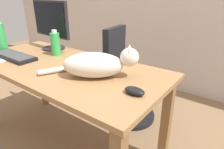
# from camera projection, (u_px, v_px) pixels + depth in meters

# --- Properties ---
(ground_plane) EXTENTS (8.00, 8.00, 0.00)m
(ground_plane) POSITION_uv_depth(u_px,v_px,m) (69.00, 143.00, 1.67)
(ground_plane) COLOR #846647
(desk) EXTENTS (1.54, 0.69, 0.71)m
(desk) POSITION_uv_depth(u_px,v_px,m) (62.00, 77.00, 1.43)
(desk) COLOR #9E7247
(desk) RESTS_ON ground_plane
(office_chair) EXTENTS (0.48, 0.48, 0.90)m
(office_chair) POSITION_uv_depth(u_px,v_px,m) (127.00, 82.00, 1.90)
(office_chair) COLOR black
(office_chair) RESTS_ON ground_plane
(monitor) EXTENTS (0.48, 0.20, 0.42)m
(monitor) POSITION_uv_depth(u_px,v_px,m) (51.00, 23.00, 1.69)
(monitor) COLOR #232328
(monitor) RESTS_ON desk
(keyboard) EXTENTS (0.44, 0.15, 0.03)m
(keyboard) POSITION_uv_depth(u_px,v_px,m) (13.00, 56.00, 1.53)
(keyboard) COLOR black
(keyboard) RESTS_ON desk
(cat) EXTENTS (0.52, 0.38, 0.20)m
(cat) POSITION_uv_depth(u_px,v_px,m) (97.00, 64.00, 1.15)
(cat) COLOR silver
(cat) RESTS_ON desk
(computer_mouse) EXTENTS (0.11, 0.06, 0.04)m
(computer_mouse) POSITION_uv_depth(u_px,v_px,m) (134.00, 91.00, 0.97)
(computer_mouse) COLOR black
(computer_mouse) RESTS_ON desk
(water_bottle) EXTENTS (0.07, 0.07, 0.20)m
(water_bottle) POSITION_uv_depth(u_px,v_px,m) (55.00, 44.00, 1.56)
(water_bottle) COLOR green
(water_bottle) RESTS_ON desk
(spray_bottle) EXTENTS (0.08, 0.08, 0.26)m
(spray_bottle) POSITION_uv_depth(u_px,v_px,m) (1.00, 37.00, 1.68)
(spray_bottle) COLOR green
(spray_bottle) RESTS_ON desk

